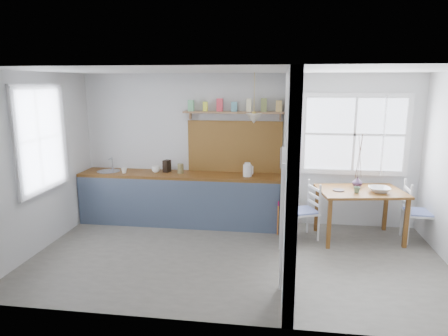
# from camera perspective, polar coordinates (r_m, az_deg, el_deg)

# --- Properties ---
(floor) EXTENTS (5.80, 3.20, 0.01)m
(floor) POSITION_cam_1_polar(r_m,az_deg,el_deg) (5.83, 1.73, -12.68)
(floor) COLOR slate
(floor) RESTS_ON ground
(ceiling) EXTENTS (5.80, 3.20, 0.01)m
(ceiling) POSITION_cam_1_polar(r_m,az_deg,el_deg) (5.30, 1.91, 13.79)
(ceiling) COLOR silver
(ceiling) RESTS_ON walls
(walls) EXTENTS (5.81, 3.21, 2.60)m
(walls) POSITION_cam_1_polar(r_m,az_deg,el_deg) (5.42, 1.81, -0.09)
(walls) COLOR silver
(walls) RESTS_ON floor
(partition) EXTENTS (0.12, 3.20, 2.60)m
(partition) POSITION_cam_1_polar(r_m,az_deg,el_deg) (5.42, 9.27, 1.39)
(partition) COLOR silver
(partition) RESTS_ON floor
(kitchen_window) EXTENTS (0.10, 1.16, 1.50)m
(kitchen_window) POSITION_cam_1_polar(r_m,az_deg,el_deg) (6.33, -25.00, 3.77)
(kitchen_window) COLOR white
(kitchen_window) RESTS_ON walls
(nook_window) EXTENTS (1.76, 0.10, 1.30)m
(nook_window) POSITION_cam_1_polar(r_m,az_deg,el_deg) (6.99, 18.15, 4.57)
(nook_window) COLOR white
(nook_window) RESTS_ON walls
(counter) EXTENTS (3.50, 0.60, 0.90)m
(counter) POSITION_cam_1_polar(r_m,az_deg,el_deg) (7.09, -6.21, -4.25)
(counter) COLOR brown
(counter) RESTS_ON floor
(sink) EXTENTS (0.40, 0.40, 0.02)m
(sink) POSITION_cam_1_polar(r_m,az_deg,el_deg) (7.38, -16.18, -0.54)
(sink) COLOR #B4B8C5
(sink) RESTS_ON counter
(backsplash) EXTENTS (1.65, 0.03, 0.90)m
(backsplash) POSITION_cam_1_polar(r_m,az_deg,el_deg) (6.97, 1.53, 3.07)
(backsplash) COLOR olive
(backsplash) RESTS_ON walls
(shelf) EXTENTS (1.75, 0.20, 0.21)m
(shelf) POSITION_cam_1_polar(r_m,az_deg,el_deg) (6.81, 1.48, 8.38)
(shelf) COLOR #A2734C
(shelf) RESTS_ON walls
(pendant_lamp) EXTENTS (0.26, 0.26, 0.16)m
(pendant_lamp) POSITION_cam_1_polar(r_m,az_deg,el_deg) (6.45, 4.29, 7.06)
(pendant_lamp) COLOR silver
(pendant_lamp) RESTS_ON ceiling
(utensil_rail) EXTENTS (0.02, 0.50, 0.02)m
(utensil_rail) POSITION_cam_1_polar(r_m,az_deg,el_deg) (6.24, 8.29, 2.82)
(utensil_rail) COLOR #B4B8C5
(utensil_rail) RESTS_ON partition
(dining_table) EXTENTS (1.41, 1.05, 0.80)m
(dining_table) POSITION_cam_1_polar(r_m,az_deg,el_deg) (6.70, 18.73, -6.32)
(dining_table) COLOR brown
(dining_table) RESTS_ON floor
(chair_left) EXTENTS (0.55, 0.55, 0.91)m
(chair_left) POSITION_cam_1_polar(r_m,az_deg,el_deg) (6.49, 11.18, -5.99)
(chair_left) COLOR silver
(chair_left) RESTS_ON floor
(chair_right) EXTENTS (0.45, 0.45, 0.95)m
(chair_right) POSITION_cam_1_polar(r_m,az_deg,el_deg) (6.94, 26.15, -5.66)
(chair_right) COLOR silver
(chair_right) RESTS_ON floor
(kettle) EXTENTS (0.21, 0.18, 0.23)m
(kettle) POSITION_cam_1_polar(r_m,az_deg,el_deg) (6.70, 3.37, -0.21)
(kettle) COLOR white
(kettle) RESTS_ON counter
(mug_a) EXTENTS (0.12, 0.12, 0.09)m
(mug_a) POSITION_cam_1_polar(r_m,az_deg,el_deg) (7.15, -14.07, -0.36)
(mug_a) COLOR white
(mug_a) RESTS_ON counter
(mug_b) EXTENTS (0.18, 0.18, 0.11)m
(mug_b) POSITION_cam_1_polar(r_m,az_deg,el_deg) (7.10, -9.71, -0.17)
(mug_b) COLOR white
(mug_b) RESTS_ON counter
(knife_block) EXTENTS (0.13, 0.16, 0.21)m
(knife_block) POSITION_cam_1_polar(r_m,az_deg,el_deg) (7.09, -8.17, 0.28)
(knife_block) COLOR black
(knife_block) RESTS_ON counter
(jar) EXTENTS (0.11, 0.11, 0.17)m
(jar) POSITION_cam_1_polar(r_m,az_deg,el_deg) (6.96, -6.23, -0.09)
(jar) COLOR olive
(jar) RESTS_ON counter
(towel_magenta) EXTENTS (0.02, 0.03, 0.57)m
(towel_magenta) POSITION_cam_1_polar(r_m,az_deg,el_deg) (6.63, 7.72, -7.11)
(towel_magenta) COLOR #D31362
(towel_magenta) RESTS_ON counter
(towel_orange) EXTENTS (0.02, 0.03, 0.48)m
(towel_orange) POSITION_cam_1_polar(r_m,az_deg,el_deg) (6.59, 7.71, -7.44)
(towel_orange) COLOR orange
(towel_orange) RESTS_ON counter
(bowl) EXTENTS (0.34, 0.34, 0.08)m
(bowl) POSITION_cam_1_polar(r_m,az_deg,el_deg) (6.55, 21.31, -2.90)
(bowl) COLOR silver
(bowl) RESTS_ON dining_table
(table_cup) EXTENTS (0.13, 0.13, 0.09)m
(table_cup) POSITION_cam_1_polar(r_m,az_deg,el_deg) (6.39, 18.43, -2.99)
(table_cup) COLOR #5B7A5D
(table_cup) RESTS_ON dining_table
(plate) EXTENTS (0.23, 0.23, 0.01)m
(plate) POSITION_cam_1_polar(r_m,az_deg,el_deg) (6.45, 16.04, -3.06)
(plate) COLOR #392E2F
(plate) RESTS_ON dining_table
(vase) EXTENTS (0.16, 0.16, 0.17)m
(vase) POSITION_cam_1_polar(r_m,az_deg,el_deg) (6.75, 18.51, -1.90)
(vase) COLOR #3F2A48
(vase) RESTS_ON dining_table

